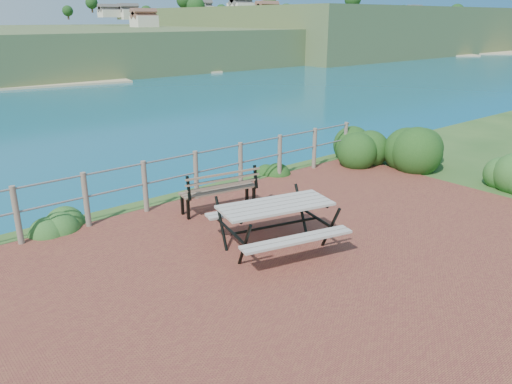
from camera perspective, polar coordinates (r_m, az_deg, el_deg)
ground at (r=8.00m, az=6.61°, el=-7.13°), size 10.00×7.00×0.12m
safety_railing at (r=10.22m, az=-6.88°, el=2.24°), size 9.40×0.10×1.00m
distant_bay at (r=273.64m, az=1.11°, el=18.20°), size 290.00×232.36×24.00m
picnic_table at (r=7.95m, az=2.23°, el=-3.36°), size 1.91×1.52×0.76m
park_bench at (r=9.53m, az=-4.31°, el=0.99°), size 1.55×0.62×0.85m
shrub_right_front at (r=13.32m, az=18.44°, el=2.84°), size 1.47×1.47×2.09m
shrub_right_edge at (r=13.29m, az=11.01°, el=3.45°), size 1.12×1.12×1.60m
shrub_lip_west at (r=9.59m, az=-21.99°, el=-3.88°), size 0.77×0.77×0.51m
shrub_lip_east at (r=12.16m, az=2.17°, el=2.32°), size 0.70×0.70×0.41m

